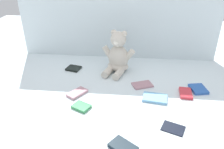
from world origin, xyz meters
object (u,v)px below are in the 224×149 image
at_px(book_case_4, 155,98).
at_px(book_case_8, 198,89).
at_px(book_case_7, 74,68).
at_px(teddy_bear, 118,56).
at_px(book_case_1, 173,128).
at_px(book_case_6, 142,85).
at_px(book_case_3, 123,147).
at_px(book_case_5, 77,93).
at_px(book_case_2, 81,107).
at_px(book_case_0, 186,93).

distance_m(book_case_4, book_case_8, 0.30).
relative_size(book_case_4, book_case_7, 1.45).
relative_size(book_case_4, book_case_8, 1.26).
distance_m(teddy_bear, book_case_1, 0.67).
bearing_deg(book_case_6, book_case_3, -32.13).
relative_size(book_case_5, book_case_7, 1.26).
xyz_separation_m(book_case_3, book_case_4, (0.16, 0.40, -0.00)).
relative_size(book_case_2, book_case_4, 0.66).
xyz_separation_m(book_case_0, book_case_4, (-0.19, -0.07, -0.00)).
height_order(book_case_4, book_case_5, same).
xyz_separation_m(teddy_bear, book_case_5, (-0.22, -0.33, -0.10)).
bearing_deg(book_case_4, book_case_2, -64.28).
height_order(book_case_5, book_case_8, same).
height_order(book_case_0, book_case_3, book_case_3).
xyz_separation_m(book_case_0, book_case_1, (-0.11, -0.31, -0.00)).
distance_m(book_case_3, book_case_5, 0.50).
xyz_separation_m(book_case_4, book_case_6, (-0.07, 0.14, -0.00)).
bearing_deg(book_case_0, book_case_6, -12.93).
relative_size(book_case_1, book_case_7, 1.10).
relative_size(teddy_bear, book_case_2, 3.20).
distance_m(book_case_2, book_case_5, 0.14).
height_order(book_case_5, book_case_7, book_case_5).
relative_size(book_case_1, book_case_4, 0.76).
bearing_deg(book_case_4, book_case_6, -145.89).
bearing_deg(book_case_5, book_case_8, 43.22).
distance_m(book_case_4, book_case_5, 0.46).
xyz_separation_m(book_case_4, book_case_5, (-0.46, 0.00, 0.00)).
relative_size(book_case_4, book_case_6, 1.12).
bearing_deg(book_case_1, book_case_8, 173.02).
xyz_separation_m(book_case_6, book_case_7, (-0.50, 0.18, 0.00)).
bearing_deg(teddy_bear, book_case_7, -160.54).
height_order(book_case_3, book_case_5, book_case_3).
xyz_separation_m(book_case_1, book_case_3, (-0.23, -0.15, 0.00)).
relative_size(book_case_3, book_case_7, 1.22).
bearing_deg(book_case_3, book_case_8, 176.10).
xyz_separation_m(teddy_bear, book_case_0, (0.43, -0.27, -0.10)).
height_order(book_case_5, book_case_6, book_case_5).
bearing_deg(book_case_0, book_case_7, -15.02).
height_order(book_case_1, book_case_4, book_case_4).
distance_m(teddy_bear, book_case_4, 0.43).
relative_size(book_case_6, book_case_8, 1.13).
bearing_deg(book_case_7, book_case_8, -89.32).
height_order(book_case_2, book_case_6, book_case_2).
bearing_deg(book_case_8, book_case_4, -167.03).
height_order(teddy_bear, book_case_3, teddy_bear).
bearing_deg(book_case_5, book_case_7, 141.88).
relative_size(teddy_bear, book_case_6, 2.38).
xyz_separation_m(book_case_3, book_case_6, (0.09, 0.54, -0.00)).
bearing_deg(book_case_6, teddy_bear, -160.46).
relative_size(book_case_2, book_case_3, 0.79).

